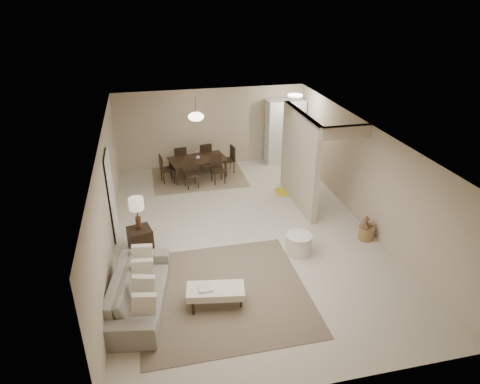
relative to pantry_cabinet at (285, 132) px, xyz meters
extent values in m
plane|color=beige|center=(-2.35, -4.15, -1.05)|extent=(9.00, 9.00, 0.00)
plane|color=white|center=(-2.35, -4.15, 1.45)|extent=(9.00, 9.00, 0.00)
plane|color=#BFAC91|center=(-2.35, 0.35, 0.20)|extent=(6.00, 0.00, 6.00)
plane|color=#BFAC91|center=(-5.35, -4.15, 0.20)|extent=(0.00, 9.00, 9.00)
plane|color=#BFAC91|center=(0.65, -4.15, 0.20)|extent=(0.00, 9.00, 9.00)
cube|color=#BFAC91|center=(-0.55, -2.90, 0.20)|extent=(0.15, 2.50, 2.50)
cube|color=black|center=(-5.32, -3.55, -0.03)|extent=(0.04, 0.90, 2.04)
cube|color=white|center=(0.00, 0.00, 0.00)|extent=(1.20, 0.55, 2.10)
cylinder|color=white|center=(-0.05, -0.95, 1.41)|extent=(0.44, 0.44, 0.05)
cube|color=brown|center=(-3.23, -6.24, -1.04)|extent=(3.20, 3.20, 0.01)
imported|color=gray|center=(-4.80, -6.24, -0.71)|extent=(2.45, 1.30, 0.68)
cube|color=silver|center=(-3.43, -6.54, -0.74)|extent=(1.13, 0.65, 0.14)
cylinder|color=black|center=(-3.87, -6.71, -0.93)|extent=(0.05, 0.05, 0.24)
cylinder|color=black|center=(-2.98, -6.71, -0.93)|extent=(0.05, 0.05, 0.24)
cylinder|color=black|center=(-3.87, -6.36, -0.93)|extent=(0.05, 0.05, 0.24)
cylinder|color=black|center=(-2.98, -6.36, -0.93)|extent=(0.05, 0.05, 0.24)
cube|color=black|center=(-4.75, -4.36, -0.78)|extent=(0.60, 0.60, 0.54)
cylinder|color=#4D3321|center=(-4.75, -4.36, -0.36)|extent=(0.12, 0.12, 0.30)
cylinder|color=#4D3321|center=(-4.75, -4.36, -0.08)|extent=(0.03, 0.03, 0.26)
cylinder|color=beige|center=(-4.75, -4.36, 0.12)|extent=(0.32, 0.32, 0.26)
cylinder|color=silver|center=(-1.35, -5.25, -0.82)|extent=(0.59, 0.59, 0.46)
cylinder|color=olive|center=(0.40, -5.04, -0.89)|extent=(0.48, 0.48, 0.31)
cube|color=#736047|center=(-2.95, -0.63, -1.04)|extent=(2.80, 2.10, 0.01)
imported|color=black|center=(-2.95, -0.63, -0.75)|extent=(1.84, 1.23, 0.60)
imported|color=silver|center=(-2.95, -0.63, -0.38)|extent=(0.16, 0.16, 0.14)
cube|color=yellow|center=(-0.50, -2.27, -1.04)|extent=(0.92, 0.60, 0.01)
cylinder|color=#4D3321|center=(-2.95, -0.63, 1.20)|extent=(0.02, 0.02, 0.50)
ellipsoid|color=#FFEAC6|center=(-2.95, -0.63, 0.87)|extent=(0.46, 0.46, 0.25)
camera|label=1|loc=(-4.36, -12.74, 4.34)|focal=32.00mm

